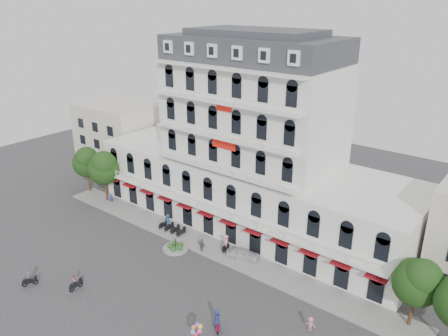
% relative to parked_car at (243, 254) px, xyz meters
% --- Properties ---
extents(ground, '(120.00, 120.00, 0.00)m').
position_rel_parked_car_xyz_m(ground, '(-4.82, -9.50, -0.68)').
color(ground, '#38383A').
rests_on(ground, ground).
extents(sidewalk, '(53.00, 4.00, 0.16)m').
position_rel_parked_car_xyz_m(sidewalk, '(-4.82, -0.50, -0.60)').
color(sidewalk, gray).
rests_on(sidewalk, ground).
extents(main_building, '(45.00, 15.00, 25.80)m').
position_rel_parked_car_xyz_m(main_building, '(-4.82, 8.50, 9.28)').
color(main_building, silver).
rests_on(main_building, ground).
extents(flank_building_west, '(14.00, 10.00, 12.00)m').
position_rel_parked_car_xyz_m(flank_building_west, '(-34.82, 10.50, 5.32)').
color(flank_building_west, beige).
rests_on(flank_building_west, ground).
extents(traffic_island, '(3.20, 3.20, 1.60)m').
position_rel_parked_car_xyz_m(traffic_island, '(-7.82, -3.50, -0.42)').
color(traffic_island, gray).
rests_on(traffic_island, ground).
extents(parked_scooter_row, '(4.40, 1.80, 1.10)m').
position_rel_parked_car_xyz_m(parked_scooter_row, '(-11.17, -0.70, -0.68)').
color(parked_scooter_row, black).
rests_on(parked_scooter_row, ground).
extents(tree_west_outer, '(4.50, 4.48, 7.76)m').
position_rel_parked_car_xyz_m(tree_west_outer, '(-30.76, 0.48, 4.67)').
color(tree_west_outer, '#382314').
rests_on(tree_west_outer, ground).
extents(tree_west_inner, '(4.76, 4.76, 8.25)m').
position_rel_parked_car_xyz_m(tree_west_inner, '(-25.76, -0.02, 5.01)').
color(tree_west_inner, '#382314').
rests_on(tree_west_inner, ground).
extents(tree_east_inner, '(4.40, 4.37, 7.57)m').
position_rel_parked_car_xyz_m(tree_east_inner, '(19.24, 0.48, 4.54)').
color(tree_east_inner, '#382314').
rests_on(tree_east_inner, ground).
extents(parked_car, '(4.28, 2.78, 1.35)m').
position_rel_parked_car_xyz_m(parked_car, '(0.00, 0.00, 0.00)').
color(parked_car, silver).
rests_on(parked_car, ground).
extents(rider_west, '(1.01, 1.56, 2.12)m').
position_rel_parked_car_xyz_m(rider_west, '(-15.16, -18.60, 0.27)').
color(rider_west, black).
rests_on(rider_west, ground).
extents(rider_southwest, '(0.57, 1.70, 1.95)m').
position_rel_parked_car_xyz_m(rider_southwest, '(-10.66, -15.87, 0.28)').
color(rider_southwest, black).
rests_on(rider_southwest, ground).
extents(rider_east, '(1.30, 1.32, 2.34)m').
position_rel_parked_car_xyz_m(rider_east, '(5.17, -11.32, 0.51)').
color(rider_east, maroon).
rests_on(rider_east, ground).
extents(rider_center, '(0.94, 1.68, 2.30)m').
position_rel_parked_car_xyz_m(rider_center, '(-2.63, 0.00, 0.55)').
color(rider_center, black).
rests_on(rider_center, ground).
extents(pedestrian_left, '(1.01, 0.72, 1.92)m').
position_rel_parked_car_xyz_m(pedestrian_left, '(-12.61, 0.00, 0.28)').
color(pedestrian_left, navy).
rests_on(pedestrian_left, ground).
extents(pedestrian_mid, '(1.12, 0.48, 1.89)m').
position_rel_parked_car_xyz_m(pedestrian_mid, '(-4.78, -1.97, 0.27)').
color(pedestrian_mid, '#56575E').
rests_on(pedestrian_mid, ground).
extents(pedestrian_right, '(1.08, 0.77, 1.52)m').
position_rel_parked_car_xyz_m(pedestrian_right, '(12.10, -5.95, 0.08)').
color(pedestrian_right, '#DE7581').
rests_on(pedestrian_right, ground).
extents(pedestrian_far, '(0.61, 0.67, 1.54)m').
position_rel_parked_car_xyz_m(pedestrian_far, '(-24.82, 0.00, 0.09)').
color(pedestrian_far, navy).
rests_on(pedestrian_far, ground).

